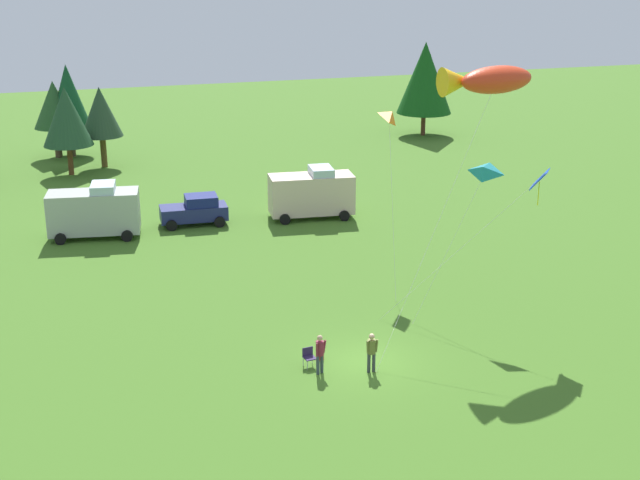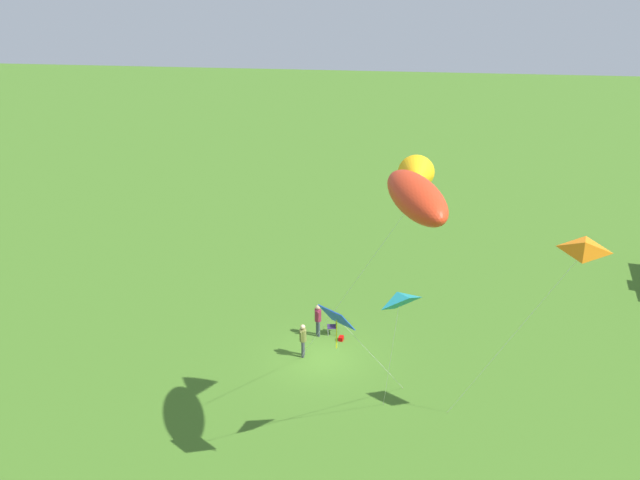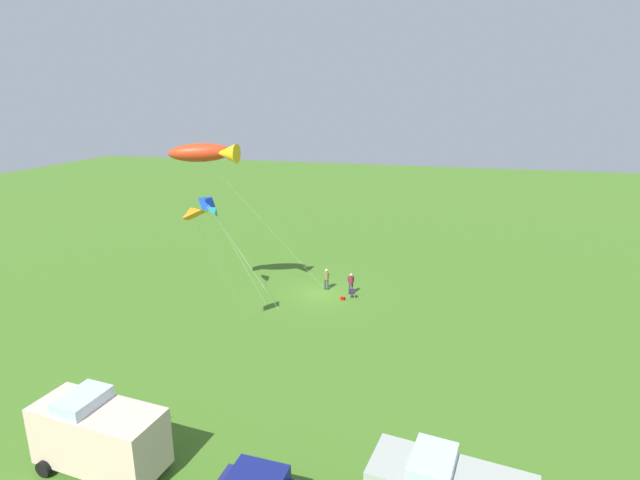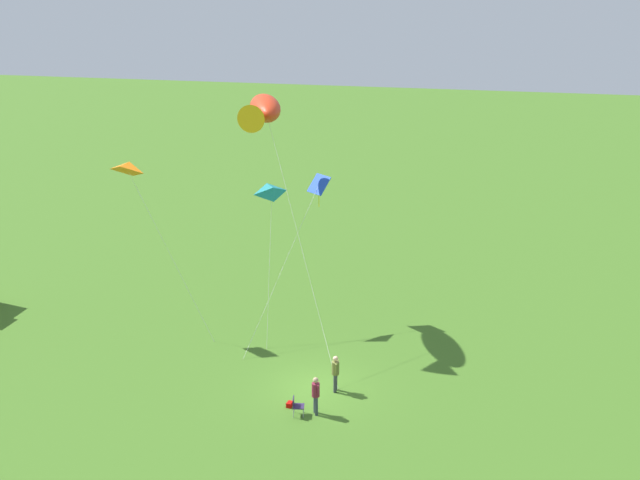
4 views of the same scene
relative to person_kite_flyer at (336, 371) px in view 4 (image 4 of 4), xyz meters
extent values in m
plane|color=#406D21|center=(0.09, 0.85, -1.02)|extent=(160.00, 160.00, 0.00)
cylinder|color=#363940|center=(0.11, 0.01, -0.60)|extent=(0.14, 0.14, 0.85)
cylinder|color=#363940|center=(-0.11, 0.00, -0.60)|extent=(0.14, 0.14, 0.85)
cylinder|color=brown|center=(0.00, 0.00, 0.14)|extent=(0.34, 0.34, 0.62)
sphere|color=tan|center=(0.00, 0.00, 0.60)|extent=(0.24, 0.24, 0.24)
cylinder|color=brown|center=(0.20, -0.05, 0.17)|extent=(0.14, 0.09, 0.56)
cylinder|color=brown|center=(-0.20, -0.06, 0.17)|extent=(0.11, 0.09, 0.55)
cube|color=#2B2045|center=(-2.33, 1.19, -0.60)|extent=(0.55, 0.55, 0.04)
cube|color=#2B2045|center=(-2.37, 1.41, -0.40)|extent=(0.48, 0.11, 0.40)
cylinder|color=#A5A8AD|center=(-2.10, 1.01, -0.81)|extent=(0.03, 0.03, 0.42)
cylinder|color=#A5A8AD|center=(-2.51, 0.95, -0.81)|extent=(0.03, 0.03, 0.42)
cylinder|color=#A5A8AD|center=(-2.16, 1.43, -0.81)|extent=(0.03, 0.03, 0.42)
cylinder|color=#A5A8AD|center=(-2.57, 1.37, -0.81)|extent=(0.03, 0.03, 0.42)
cylinder|color=#343E47|center=(-2.00, 0.54, -0.60)|extent=(0.14, 0.14, 0.85)
cylinder|color=#343E47|center=(-2.20, 0.44, -0.60)|extent=(0.14, 0.14, 0.85)
cylinder|color=maroon|center=(-2.10, 0.49, 0.14)|extent=(0.45, 0.45, 0.62)
sphere|color=tan|center=(-2.10, 0.49, 0.60)|extent=(0.24, 0.24, 0.24)
cylinder|color=maroon|center=(-1.90, 0.52, 0.17)|extent=(0.22, 0.17, 0.56)
cylinder|color=maroon|center=(-2.26, 0.35, 0.17)|extent=(0.14, 0.13, 0.55)
cube|color=red|center=(-1.73, 1.72, -0.91)|extent=(0.35, 0.27, 0.22)
ellipsoid|color=red|center=(7.72, 4.96, 10.16)|extent=(4.63, 2.86, 1.37)
cone|color=yellow|center=(5.76, 4.96, 10.16)|extent=(1.53, 1.34, 1.34)
sphere|color=yellow|center=(8.92, 5.37, 10.31)|extent=(0.33, 0.33, 0.33)
cylinder|color=silver|center=(3.95, 2.43, 4.57)|extent=(7.55, 5.08, 11.18)
cylinder|color=#4C3823|center=(0.18, -0.10, -1.02)|extent=(0.04, 0.04, 0.01)
pyramid|color=teal|center=(7.01, 4.46, 6.02)|extent=(1.53, 1.60, 0.89)
cylinder|color=silver|center=(5.37, 4.32, 2.42)|extent=(3.56, 0.50, 6.88)
cylinder|color=#4C3823|center=(3.59, 4.08, -1.02)|extent=(0.04, 0.04, 0.01)
pyramid|color=orange|center=(5.16, 11.25, 7.49)|extent=(1.33, 1.66, 0.93)
cylinder|color=silver|center=(4.44, 9.08, 3.13)|extent=(1.17, 4.43, 8.31)
cylinder|color=#4C3823|center=(3.86, 6.87, -1.02)|extent=(0.04, 0.04, 0.01)
cube|color=blue|center=(8.79, 2.44, 6.04)|extent=(1.26, 1.33, 0.87)
cylinder|color=yellow|center=(8.79, 2.44, 5.37)|extent=(0.04, 0.04, 1.11)
cylinder|color=silver|center=(5.50, 3.67, 2.51)|extent=(6.59, 2.49, 7.06)
cylinder|color=#4C3823|center=(2.21, 4.91, -1.02)|extent=(0.04, 0.04, 0.01)
camera|label=1|loc=(-11.97, -31.52, 16.13)|focal=50.00mm
camera|label=2|loc=(31.39, 4.48, 18.40)|focal=42.00mm
camera|label=3|loc=(-9.20, 36.20, 13.73)|focal=28.00mm
camera|label=4|loc=(-34.94, -5.96, 18.69)|focal=50.00mm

